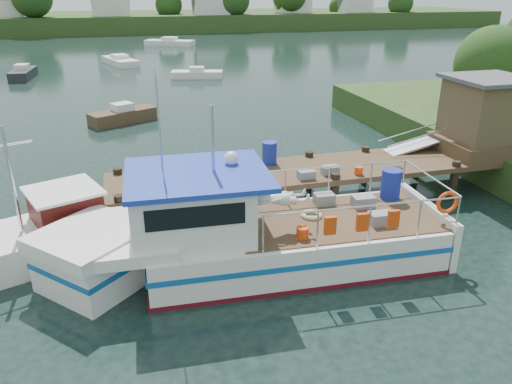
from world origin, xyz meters
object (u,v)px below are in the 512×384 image
object	(u,v)px
lobster_boat	(244,235)
moored_e	(23,73)
moored_rowboat	(123,115)
moored_c	(461,95)
moored_d	(120,61)
work_boat	(40,237)
dock	(428,137)
moored_b	(197,74)
moored_far	(170,42)

from	to	relation	value
lobster_boat	moored_e	xyz separation A→B (m)	(-11.21, 36.67, -0.60)
moored_rowboat	moored_c	world-z (taller)	moored_rowboat
moored_rowboat	moored_d	world-z (taller)	moored_rowboat
work_boat	moored_d	world-z (taller)	work_boat
dock	lobster_boat	bearing A→B (deg)	-154.82
dock	work_boat	world-z (taller)	dock
dock	moored_b	world-z (taller)	dock
moored_rowboat	moored_far	bearing A→B (deg)	82.57
lobster_boat	moored_rowboat	world-z (taller)	lobster_boat
dock	moored_b	bearing A→B (deg)	99.35
lobster_boat	moored_rowboat	distance (m)	18.66
dock	moored_c	distance (m)	18.86
moored_far	moored_d	world-z (taller)	moored_far
moored_b	moored_e	bearing A→B (deg)	144.08
moored_far	moored_b	size ratio (longest dim) A/B	1.45
dock	moored_c	bearing A→B (deg)	49.30
moored_rowboat	moored_b	world-z (taller)	moored_rowboat
lobster_boat	moored_d	distance (m)	43.14
dock	moored_c	size ratio (longest dim) A/B	2.22
moored_d	lobster_boat	bearing A→B (deg)	-73.87
lobster_boat	moored_b	distance (m)	32.94
dock	moored_d	xyz separation A→B (m)	(-11.22, 39.02, -1.85)
dock	moored_e	size ratio (longest dim) A/B	3.55
moored_rowboat	moored_far	size ratio (longest dim) A/B	0.61
work_boat	moored_c	xyz separation A→B (m)	(26.70, 16.02, -0.26)
moored_rowboat	moored_c	bearing A→B (deg)	2.37
work_boat	moored_far	xyz separation A→B (m)	(10.26, 57.25, -0.26)
moored_c	moored_e	distance (m)	36.94
dock	work_boat	distance (m)	14.66
lobster_boat	moored_c	world-z (taller)	lobster_boat
moored_c	moored_b	bearing A→B (deg)	140.70
dock	moored_b	xyz separation A→B (m)	(-4.72, 28.68, -1.87)
lobster_boat	moored_b	size ratio (longest dim) A/B	2.57
work_boat	moored_rowboat	world-z (taller)	work_boat
dock	moored_rowboat	distance (m)	18.54
lobster_boat	work_boat	bearing A→B (deg)	161.95
lobster_boat	moored_b	xyz separation A→B (m)	(3.85, 32.71, -0.69)
dock	moored_e	xyz separation A→B (m)	(-19.78, 32.64, -1.77)
work_boat	moored_d	size ratio (longest dim) A/B	1.23
moored_rowboat	moored_d	bearing A→B (deg)	91.94
moored_far	dock	bearing A→B (deg)	-72.25
moored_b	moored_d	world-z (taller)	moored_d
dock	moored_d	world-z (taller)	dock
moored_c	moored_d	world-z (taller)	moored_c
moored_c	dock	bearing A→B (deg)	-129.56
work_boat	moored_rowboat	bearing A→B (deg)	58.94
lobster_boat	moored_b	bearing A→B (deg)	86.05
moored_b	moored_e	world-z (taller)	moored_e
lobster_boat	moored_e	bearing A→B (deg)	109.76
lobster_boat	moored_c	distance (m)	27.69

